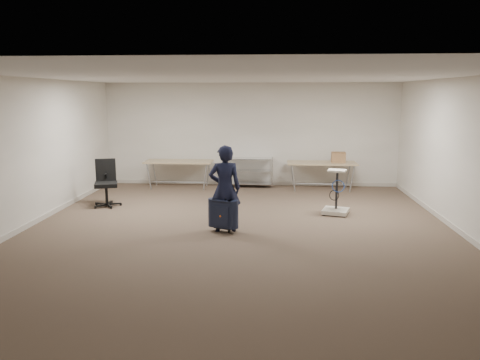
{
  "coord_description": "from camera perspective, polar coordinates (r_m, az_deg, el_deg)",
  "views": [
    {
      "loc": [
        0.6,
        -8.31,
        2.49
      ],
      "look_at": [
        -0.0,
        0.3,
        0.9
      ],
      "focal_mm": 35.0,
      "sensor_mm": 36.0,
      "label": 1
    }
  ],
  "objects": [
    {
      "name": "cardboard_box",
      "position": [
        12.52,
        11.9,
        2.74
      ],
      "size": [
        0.37,
        0.29,
        0.27
      ],
      "primitive_type": "cube",
      "rotation": [
        0.0,
        0.0,
        -0.06
      ],
      "color": "#956B45",
      "rests_on": "folding_table_right"
    },
    {
      "name": "room_shell",
      "position": [
        10.01,
        0.43,
        -3.68
      ],
      "size": [
        8.0,
        9.0,
        9.0
      ],
      "color": "beige",
      "rests_on": "ground"
    },
    {
      "name": "office_chair",
      "position": [
        10.96,
        -15.96,
        -1.42
      ],
      "size": [
        0.64,
        0.64,
        1.05
      ],
      "color": "black",
      "rests_on": "ground"
    },
    {
      "name": "equipment_cart",
      "position": [
        10.05,
        11.61,
        -2.69
      ],
      "size": [
        0.64,
        0.64,
        0.95
      ],
      "color": "#EAE5C9",
      "rests_on": "ground"
    },
    {
      "name": "folding_table_left",
      "position": [
        12.65,
        -7.46,
        2.09
      ],
      "size": [
        1.8,
        0.75,
        0.73
      ],
      "color": "#9A815E",
      "rests_on": "ground"
    },
    {
      "name": "person",
      "position": [
        8.52,
        -1.86,
        -1.05
      ],
      "size": [
        0.63,
        0.46,
        1.6
      ],
      "primitive_type": "imported",
      "rotation": [
        0.0,
        0.0,
        3.29
      ],
      "color": "black",
      "rests_on": "ground"
    },
    {
      "name": "ground",
      "position": [
        8.7,
        -0.14,
        -6.22
      ],
      "size": [
        9.0,
        9.0,
        0.0
      ],
      "primitive_type": "plane",
      "color": "#47382B",
      "rests_on": "ground"
    },
    {
      "name": "wire_shelf",
      "position": [
        12.69,
        1.23,
        1.12
      ],
      "size": [
        1.22,
        0.47,
        0.8
      ],
      "color": "silver",
      "rests_on": "ground"
    },
    {
      "name": "folding_table_right",
      "position": [
        12.46,
        9.94,
        1.9
      ],
      "size": [
        1.8,
        0.75,
        0.73
      ],
      "color": "#9A815E",
      "rests_on": "ground"
    },
    {
      "name": "suitcase",
      "position": [
        8.54,
        -2.06,
        -4.11
      ],
      "size": [
        0.43,
        0.33,
        1.03
      ],
      "color": "black",
      "rests_on": "ground"
    }
  ]
}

